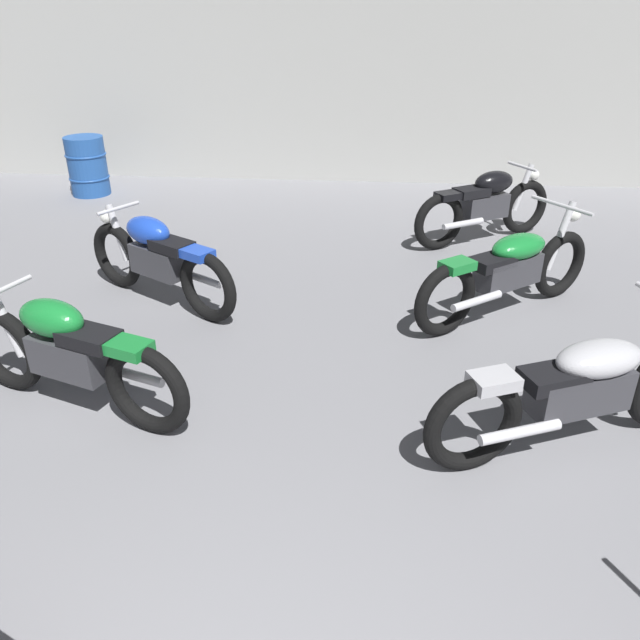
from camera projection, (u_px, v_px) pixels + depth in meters
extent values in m
cube|color=#B2B2AD|center=(355.00, 61.00, 9.41)|extent=(13.28, 0.24, 3.60)
torus|color=black|center=(6.00, 349.00, 4.66)|extent=(0.67, 0.33, 0.67)
torus|color=black|center=(147.00, 390.00, 4.19)|extent=(0.67, 0.33, 0.67)
cylinder|color=silver|center=(6.00, 320.00, 4.51)|extent=(0.25, 0.15, 0.56)
cube|color=#38383D|center=(70.00, 356.00, 4.38)|extent=(0.62, 0.42, 0.28)
ellipsoid|color=#197F33|center=(51.00, 318.00, 4.29)|extent=(0.58, 0.44, 0.26)
cube|color=black|center=(90.00, 338.00, 4.21)|extent=(0.46, 0.36, 0.10)
cube|color=#197F33|center=(129.00, 348.00, 4.09)|extent=(0.33, 0.28, 0.08)
cylinder|color=silver|center=(3.00, 289.00, 4.37)|extent=(0.19, 0.46, 0.04)
cylinder|color=silver|center=(130.00, 374.00, 4.39)|extent=(0.54, 0.25, 0.07)
torus|color=black|center=(117.00, 255.00, 6.34)|extent=(0.63, 0.44, 0.67)
torus|color=black|center=(208.00, 287.00, 5.66)|extent=(0.63, 0.44, 0.67)
cylinder|color=silver|center=(118.00, 233.00, 6.18)|extent=(0.24, 0.19, 0.56)
cube|color=#38383D|center=(159.00, 261.00, 5.96)|extent=(0.61, 0.50, 0.28)
ellipsoid|color=blue|center=(148.00, 231.00, 5.88)|extent=(0.59, 0.51, 0.26)
cube|color=black|center=(172.00, 246.00, 5.75)|extent=(0.47, 0.41, 0.10)
cube|color=blue|center=(197.00, 254.00, 5.57)|extent=(0.34, 0.32, 0.08)
cylinder|color=silver|center=(118.00, 208.00, 6.03)|extent=(0.28, 0.43, 0.04)
sphere|color=white|center=(107.00, 216.00, 6.19)|extent=(0.14, 0.14, 0.14)
cylinder|color=silver|center=(199.00, 278.00, 5.89)|extent=(0.51, 0.35, 0.07)
torus|color=black|center=(473.00, 424.00, 3.85)|extent=(0.66, 0.36, 0.67)
cube|color=#38383D|center=(579.00, 390.00, 4.00)|extent=(0.70, 0.47, 0.28)
ellipsoid|color=#B7B7BC|center=(599.00, 358.00, 3.93)|extent=(0.68, 0.52, 0.22)
cube|color=black|center=(553.00, 378.00, 3.88)|extent=(0.46, 0.37, 0.10)
cube|color=#B7B7BC|center=(494.00, 381.00, 3.74)|extent=(0.34, 0.29, 0.08)
cylinder|color=silver|center=(520.00, 432.00, 3.81)|extent=(0.54, 0.27, 0.07)
torus|color=black|center=(560.00, 265.00, 6.13)|extent=(0.60, 0.49, 0.67)
torus|color=black|center=(445.00, 300.00, 5.42)|extent=(0.60, 0.49, 0.67)
cylinder|color=silver|center=(560.00, 236.00, 5.95)|extent=(0.26, 0.22, 0.66)
cube|color=#38383D|center=(508.00, 271.00, 5.73)|extent=(0.67, 0.59, 0.28)
ellipsoid|color=#197F33|center=(519.00, 247.00, 5.67)|extent=(0.67, 0.62, 0.22)
cube|color=black|center=(492.00, 262.00, 5.56)|extent=(0.46, 0.43, 0.10)
cube|color=#197F33|center=(457.00, 266.00, 5.33)|extent=(0.34, 0.33, 0.08)
cylinder|color=silver|center=(562.00, 205.00, 5.78)|extent=(0.44, 0.56, 0.04)
sphere|color=white|center=(573.00, 214.00, 5.93)|extent=(0.14, 0.14, 0.14)
cylinder|color=silver|center=(477.00, 301.00, 5.45)|extent=(0.48, 0.39, 0.07)
torus|color=black|center=(525.00, 207.00, 7.79)|extent=(0.63, 0.44, 0.67)
torus|color=black|center=(439.00, 222.00, 7.28)|extent=(0.63, 0.44, 0.67)
cylinder|color=silver|center=(523.00, 187.00, 7.64)|extent=(0.24, 0.19, 0.56)
cube|color=#38383D|center=(484.00, 206.00, 7.49)|extent=(0.61, 0.50, 0.28)
ellipsoid|color=black|center=(494.00, 182.00, 7.40)|extent=(0.59, 0.51, 0.26)
cube|color=black|center=(471.00, 192.00, 7.31)|extent=(0.47, 0.41, 0.10)
cube|color=black|center=(448.00, 196.00, 7.18)|extent=(0.34, 0.32, 0.08)
cylinder|color=silver|center=(522.00, 167.00, 7.49)|extent=(0.28, 0.43, 0.04)
sphere|color=white|center=(534.00, 175.00, 7.63)|extent=(0.14, 0.14, 0.14)
cylinder|color=silver|center=(463.00, 224.00, 7.28)|extent=(0.51, 0.34, 0.07)
cylinder|color=#23519E|center=(87.00, 166.00, 9.29)|extent=(0.56, 0.56, 0.85)
torus|color=#23519E|center=(86.00, 154.00, 9.21)|extent=(0.59, 0.59, 0.03)
torus|color=#23519E|center=(89.00, 177.00, 9.37)|extent=(0.59, 0.59, 0.03)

